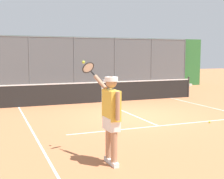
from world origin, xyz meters
TOP-DOWN VIEW (x-y plane):
  - ground_plane at (0.00, 0.00)m, footprint 60.00×60.00m
  - court_line_markings at (0.00, 1.87)m, footprint 7.55×9.51m
  - fence_backdrop at (-0.00, -9.27)m, footprint 19.09×1.37m
  - tennis_net at (0.00, -3.60)m, footprint 9.70×0.09m
  - tennis_player at (2.60, 4.18)m, footprint 0.50×1.45m
  - tennis_ball_mid_court at (-1.76, 1.86)m, footprint 0.07×0.07m
  - tennis_ball_near_baseline at (0.77, -1.11)m, footprint 0.07×0.07m

SIDE VIEW (x-z plane):
  - ground_plane at x=0.00m, z-range 0.00..0.00m
  - court_line_markings at x=0.00m, z-range 0.00..0.01m
  - tennis_ball_mid_court at x=-1.76m, z-range 0.00..0.07m
  - tennis_ball_near_baseline at x=0.77m, z-range 0.00..0.07m
  - tennis_net at x=0.00m, z-range -0.04..1.03m
  - tennis_player at x=2.60m, z-range 0.02..2.10m
  - fence_backdrop at x=0.00m, z-range -0.01..3.30m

